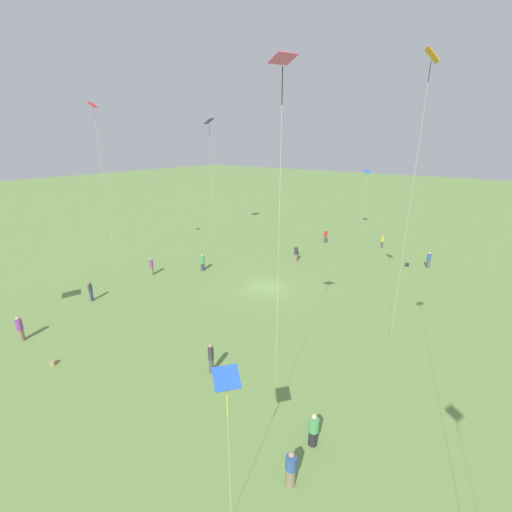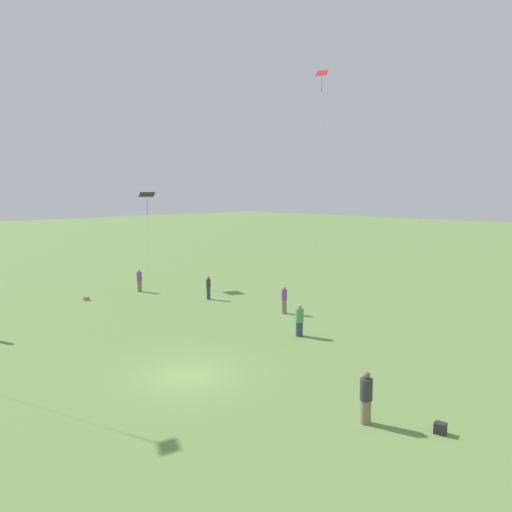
# 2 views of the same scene
# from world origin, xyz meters

# --- Properties ---
(ground_plane) EXTENTS (240.00, 240.00, 0.00)m
(ground_plane) POSITION_xyz_m (0.00, 0.00, 0.00)
(ground_plane) COLOR #6B8E47
(person_0) EXTENTS (0.33, 0.33, 1.66)m
(person_0) POSITION_xyz_m (-18.85, 4.53, 0.84)
(person_0) COLOR #4C4C51
(person_0) RESTS_ON ground_plane
(person_1) EXTENTS (0.52, 0.52, 1.65)m
(person_1) POSITION_xyz_m (12.79, 11.44, 0.80)
(person_1) COLOR #232328
(person_1) RESTS_ON ground_plane
(person_2) EXTENTS (0.58, 0.58, 1.79)m
(person_2) POSITION_xyz_m (17.08, -8.30, 0.89)
(person_2) COLOR #847056
(person_2) RESTS_ON ground_plane
(person_3) EXTENTS (0.63, 0.63, 1.66)m
(person_3) POSITION_xyz_m (15.01, 11.63, 0.81)
(person_3) COLOR #847056
(person_3) RESTS_ON ground_plane
(person_4) EXTENTS (0.40, 0.40, 1.75)m
(person_4) POSITION_xyz_m (-14.49, 10.72, 0.87)
(person_4) COLOR #4C4C51
(person_4) RESTS_ON ground_plane
(person_5) EXTENTS (0.58, 0.58, 1.82)m
(person_5) POSITION_xyz_m (-7.87, -1.59, 0.90)
(person_5) COLOR #847056
(person_5) RESTS_ON ground_plane
(person_6) EXTENTS (0.39, 0.39, 1.70)m
(person_6) POSITION_xyz_m (11.06, -10.33, 0.86)
(person_6) COLOR #333D5B
(person_6) RESTS_ON ground_plane
(person_7) EXTENTS (0.54, 0.54, 1.76)m
(person_7) POSITION_xyz_m (0.38, -7.90, 0.86)
(person_7) COLOR #333D5B
(person_7) RESTS_ON ground_plane
(person_8) EXTENTS (0.39, 0.39, 1.92)m
(person_8) POSITION_xyz_m (11.86, 4.36, 0.98)
(person_8) COLOR #4C4C51
(person_8) RESTS_ON ground_plane
(person_9) EXTENTS (0.50, 0.50, 1.80)m
(person_9) POSITION_xyz_m (4.33, -11.09, 0.90)
(person_9) COLOR #847056
(person_9) RESTS_ON ground_plane
(person_10) EXTENTS (0.47, 0.47, 1.77)m
(person_10) POSITION_xyz_m (-16.52, -2.16, 0.87)
(person_10) COLOR #4C4C51
(person_10) RESTS_ON ground_plane
(kite_0) EXTENTS (1.13, 0.98, 17.43)m
(kite_0) POSITION_xyz_m (2.13, 11.73, 16.21)
(kite_0) COLOR orange
(kite_0) RESTS_ON ground_plane
(kite_1) EXTENTS (1.08, 1.07, 6.29)m
(kite_1) POSITION_xyz_m (17.41, 10.61, 5.88)
(kite_1) COLOR blue
(kite_1) RESTS_ON ground_plane
(kite_5) EXTENTS (1.11, 1.10, 15.73)m
(kite_5) POSITION_xyz_m (12.25, 9.06, 14.69)
(kite_5) COLOR #E54C99
(kite_5) RESTS_ON ground_plane
(kite_6) EXTENTS (1.14, 1.12, 8.98)m
(kite_6) POSITION_xyz_m (-24.41, -0.24, 8.46)
(kite_6) COLOR blue
(kite_6) RESTS_ON ground_plane
(kite_7) EXTENTS (0.98, 0.92, 16.18)m
(kite_7) POSITION_xyz_m (5.36, -15.98, 14.89)
(kite_7) COLOR red
(kite_7) RESTS_ON ground_plane
(kite_9) EXTENTS (1.35, 1.49, 15.53)m
(kite_9) POSITION_xyz_m (-9.80, -15.97, 14.71)
(kite_9) COLOR black
(kite_9) RESTS_ON ground_plane
(picnic_bag_0) EXTENTS (0.42, 0.42, 0.27)m
(picnic_bag_0) POSITION_xyz_m (17.07, -3.86, 0.13)
(picnic_bag_0) COLOR #A58459
(picnic_bag_0) RESTS_ON ground_plane
(picnic_bag_1) EXTENTS (0.42, 0.36, 0.37)m
(picnic_bag_1) POSITION_xyz_m (-10.02, -2.67, 0.18)
(picnic_bag_1) COLOR #262628
(picnic_bag_1) RESTS_ON ground_plane
(picnic_bag_2) EXTENTS (0.32, 0.43, 0.35)m
(picnic_bag_2) POSITION_xyz_m (-13.65, 8.85, 0.17)
(picnic_bag_2) COLOR #262628
(picnic_bag_2) RESTS_ON ground_plane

